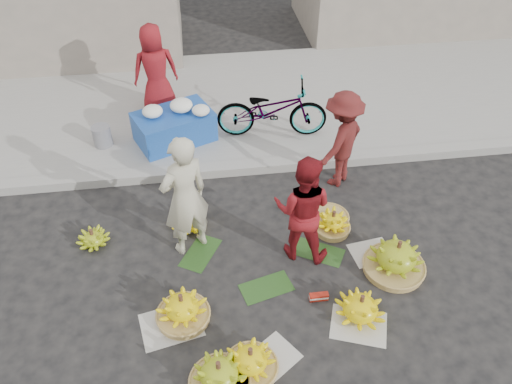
{
  "coord_description": "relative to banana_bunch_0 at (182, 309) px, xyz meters",
  "views": [
    {
      "loc": [
        -0.76,
        -4.13,
        5.06
      ],
      "look_at": [
        -0.09,
        0.85,
        0.7
      ],
      "focal_mm": 35.0,
      "sensor_mm": 36.0,
      "label": 1
    }
  ],
  "objects": [
    {
      "name": "vendor_red",
      "position": [
        1.58,
        0.87,
        0.6
      ],
      "size": [
        0.93,
        0.83,
        1.57
      ],
      "primitive_type": "imported",
      "rotation": [
        0.0,
        0.0,
        2.76
      ],
      "color": "maroon",
      "rests_on": "ground"
    },
    {
      "name": "sidewalk",
      "position": [
        1.15,
        4.82,
        -0.13
      ],
      "size": [
        40.0,
        4.0,
        0.12
      ],
      "primitive_type": "cube",
      "color": "gray",
      "rests_on": "ground"
    },
    {
      "name": "banana_bunch_5",
      "position": [
        2.12,
        1.2,
        -0.04
      ],
      "size": [
        0.49,
        0.49,
        0.37
      ],
      "rotation": [
        0.0,
        0.0,
        0.09
      ],
      "color": "#A28044",
      "rests_on": "ground"
    },
    {
      "name": "newspaper_scatter",
      "position": [
        1.15,
        -0.28,
        -0.18
      ],
      "size": [
        3.2,
        1.8,
        0.0
      ],
      "primitive_type": null,
      "color": "beige",
      "rests_on": "ground"
    },
    {
      "name": "flower_table",
      "position": [
        -0.03,
        3.59,
        0.23
      ],
      "size": [
        1.46,
        1.21,
        0.73
      ],
      "rotation": [
        0.0,
        0.0,
        0.4
      ],
      "color": "#1846A0",
      "rests_on": "sidewalk"
    },
    {
      "name": "vendor_cream",
      "position": [
        0.13,
        1.17,
        0.71
      ],
      "size": [
        0.78,
        0.7,
        1.8
      ],
      "primitive_type": "imported",
      "rotation": [
        0.0,
        0.0,
        3.65
      ],
      "color": "beige",
      "rests_on": "ground"
    },
    {
      "name": "banana_leaves",
      "position": [
        1.05,
        0.72,
        -0.18
      ],
      "size": [
        2.0,
        1.0,
        0.0
      ],
      "primitive_type": null,
      "color": "#1E4416",
      "rests_on": "ground"
    },
    {
      "name": "banana_bunch_2",
      "position": [
        0.71,
        -0.78,
        -0.01
      ],
      "size": [
        0.62,
        0.62,
        0.42
      ],
      "rotation": [
        0.0,
        0.0,
        0.26
      ],
      "color": "#A28044",
      "rests_on": "ground"
    },
    {
      "name": "banana_bunch_3",
      "position": [
        2.09,
        -0.24,
        -0.03
      ],
      "size": [
        0.75,
        0.75,
        0.37
      ],
      "rotation": [
        0.0,
        0.0,
        0.37
      ],
      "color": "#FFE80C",
      "rests_on": "ground"
    },
    {
      "name": "grey_bucket",
      "position": [
        -1.25,
        3.61,
        0.11
      ],
      "size": [
        0.31,
        0.31,
        0.35
      ],
      "primitive_type": "cylinder",
      "color": "slate",
      "rests_on": "sidewalk"
    },
    {
      "name": "banana_bunch_4",
      "position": [
        2.74,
        0.4,
        0.05
      ],
      "size": [
        0.94,
        0.94,
        0.52
      ],
      "rotation": [
        0.0,
        0.0,
        -0.41
      ],
      "color": "#A28044",
      "rests_on": "ground"
    },
    {
      "name": "flower_vendor",
      "position": [
        -0.3,
        4.6,
        0.75
      ],
      "size": [
        0.88,
        0.66,
        1.63
      ],
      "primitive_type": "imported",
      "rotation": [
        0.0,
        0.0,
        3.33
      ],
      "color": "maroon",
      "rests_on": "sidewalk"
    },
    {
      "name": "curb",
      "position": [
        1.15,
        2.72,
        -0.11
      ],
      "size": [
        40.0,
        0.25,
        0.15
      ],
      "primitive_type": "cube",
      "color": "gray",
      "rests_on": "ground"
    },
    {
      "name": "ground",
      "position": [
        1.15,
        0.52,
        -0.19
      ],
      "size": [
        80.0,
        80.0,
        0.0
      ],
      "primitive_type": "plane",
      "color": "black",
      "rests_on": "ground"
    },
    {
      "name": "banana_bunch_7",
      "position": [
        0.13,
        1.52,
        -0.06
      ],
      "size": [
        0.48,
        0.48,
        0.29
      ],
      "rotation": [
        0.0,
        0.0,
        -0.08
      ],
      "color": "#FFE80C",
      "rests_on": "ground"
    },
    {
      "name": "bicycle",
      "position": [
        1.62,
        3.54,
        0.42
      ],
      "size": [
        0.85,
        1.92,
        0.98
      ],
      "primitive_type": "imported",
      "rotation": [
        0.0,
        0.0,
        1.46
      ],
      "color": "gray",
      "rests_on": "sidewalk"
    },
    {
      "name": "banana_bunch_1",
      "position": [
        0.36,
        -0.9,
        0.0
      ],
      "size": [
        0.67,
        0.67,
        0.44
      ],
      "rotation": [
        0.0,
        0.0,
        -0.23
      ],
      "color": "#A28044",
      "rests_on": "ground"
    },
    {
      "name": "basket_spare",
      "position": [
        2.14,
        1.43,
        -0.15
      ],
      "size": [
        0.64,
        0.64,
        0.06
      ],
      "primitive_type": "cylinder",
      "rotation": [
        0.0,
        0.0,
        0.16
      ],
      "color": "#A28044",
      "rests_on": "ground"
    },
    {
      "name": "banana_bunch_6",
      "position": [
        -1.2,
        1.39,
        -0.08
      ],
      "size": [
        0.41,
        0.41,
        0.27
      ],
      "rotation": [
        0.0,
        0.0,
        -0.03
      ],
      "color": "#7F9F16",
      "rests_on": "ground"
    },
    {
      "name": "incense_stack",
      "position": [
        1.66,
        0.05,
        -0.13
      ],
      "size": [
        0.24,
        0.08,
        0.1
      ],
      "primitive_type": "cube",
      "rotation": [
        0.0,
        0.0,
        -0.0
      ],
      "color": "#AE2012",
      "rests_on": "ground"
    },
    {
      "name": "banana_bunch_0",
      "position": [
        0.0,
        0.0,
        0.0
      ],
      "size": [
        0.69,
        0.69,
        0.44
      ],
      "rotation": [
        0.0,
        0.0,
        0.31
      ],
      "color": "#A28044",
      "rests_on": "ground"
    },
    {
      "name": "man_striped",
      "position": [
        2.46,
        2.28,
        0.6
      ],
      "size": [
        1.13,
        1.13,
        1.57
      ],
      "primitive_type": "imported",
      "rotation": [
        0.0,
        0.0,
        3.92
      ],
      "color": "maroon",
      "rests_on": "ground"
    }
  ]
}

